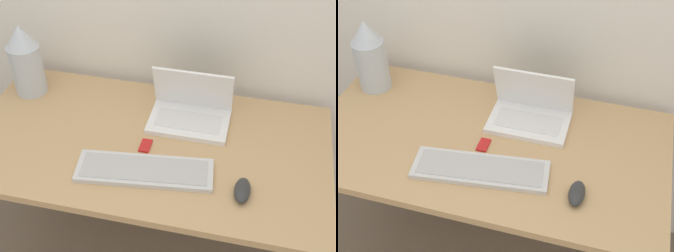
# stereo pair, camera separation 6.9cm
# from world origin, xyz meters

# --- Properties ---
(desk) EXTENTS (1.34, 0.71, 0.77)m
(desk) POSITION_xyz_m (0.00, 0.36, 0.68)
(desk) COLOR tan
(desk) RESTS_ON ground_plane
(laptop) EXTENTS (0.31, 0.20, 0.21)m
(laptop) POSITION_xyz_m (0.13, 0.52, 0.82)
(laptop) COLOR white
(laptop) RESTS_ON desk
(keyboard) EXTENTS (0.49, 0.20, 0.02)m
(keyboard) POSITION_xyz_m (0.03, 0.20, 0.78)
(keyboard) COLOR silver
(keyboard) RESTS_ON desk
(mouse) EXTENTS (0.05, 0.11, 0.04)m
(mouse) POSITION_xyz_m (0.37, 0.18, 0.79)
(mouse) COLOR #2D2D2D
(mouse) RESTS_ON desk
(vase) EXTENTS (0.13, 0.13, 0.31)m
(vase) POSITION_xyz_m (-0.56, 0.56, 0.92)
(vase) COLOR silver
(vase) RESTS_ON desk
(mp3_player) EXTENTS (0.04, 0.07, 0.01)m
(mp3_player) POSITION_xyz_m (0.00, 0.33, 0.78)
(mp3_player) COLOR red
(mp3_player) RESTS_ON desk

